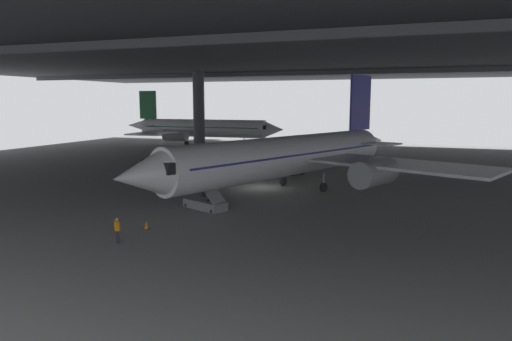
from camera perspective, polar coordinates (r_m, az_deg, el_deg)
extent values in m
plane|color=slate|center=(46.13, 0.50, -2.11)|extent=(110.00, 110.00, 0.00)
cylinder|color=#4C4F54|center=(77.56, -7.10, 7.14)|extent=(1.89, 1.89, 13.44)
cube|color=#38383D|center=(58.75, 5.09, 13.89)|extent=(121.00, 99.00, 1.20)
cube|color=#4C4F54|center=(35.43, -5.60, 15.83)|extent=(115.50, 0.50, 0.70)
cube|color=#4C4F54|center=(74.70, 8.38, 11.91)|extent=(115.50, 0.50, 0.70)
cylinder|color=white|center=(43.10, 3.70, 1.79)|extent=(14.38, 27.13, 3.74)
cone|color=white|center=(32.62, -13.94, -0.62)|extent=(5.13, 5.57, 3.67)
cube|color=black|center=(33.89, -10.63, 0.62)|extent=(3.95, 3.66, 0.82)
cone|color=white|center=(56.00, 13.89, 3.49)|extent=(5.27, 6.76, 3.18)
cube|color=navy|center=(53.75, 12.82, 8.20)|extent=(1.82, 3.85, 6.12)
cube|color=white|center=(51.77, 14.60, 3.28)|extent=(5.58, 4.68, 0.16)
cube|color=white|center=(54.44, 9.74, 3.68)|extent=(5.58, 4.68, 0.16)
cube|color=white|center=(41.85, 18.04, 0.67)|extent=(17.06, 12.40, 0.24)
cylinder|color=#9EA3A8|center=(40.97, 14.41, -0.27)|extent=(4.04, 5.38, 2.32)
cube|color=white|center=(52.91, -1.36, 2.65)|extent=(17.06, 12.40, 0.24)
cylinder|color=#9EA3A8|center=(50.24, -1.44, 1.58)|extent=(4.04, 5.38, 2.32)
cube|color=navy|center=(43.07, 3.70, 2.16)|extent=(13.65, 25.28, 0.16)
cylinder|color=#9EA3A8|center=(36.76, -5.61, -2.91)|extent=(0.20, 0.20, 1.15)
cylinder|color=black|center=(36.93, -5.59, -4.13)|extent=(0.63, 0.95, 0.90)
cylinder|color=#9EA3A8|center=(44.11, 8.40, -1.05)|extent=(0.20, 0.20, 1.15)
cylinder|color=black|center=(44.24, 8.38, -2.07)|extent=(0.63, 0.95, 0.90)
cylinder|color=#9EA3A8|center=(47.04, 3.44, -0.38)|extent=(0.20, 0.20, 1.15)
cylinder|color=black|center=(47.17, 3.43, -1.34)|extent=(0.63, 0.95, 0.90)
cube|color=slate|center=(37.23, -6.33, -4.20)|extent=(4.10, 2.88, 0.70)
cube|color=slate|center=(36.87, -6.38, -1.42)|extent=(3.78, 2.59, 3.05)
cube|color=slate|center=(37.97, -8.13, 1.09)|extent=(1.52, 1.63, 0.12)
cylinder|color=black|center=(37.54, -8.86, 1.76)|extent=(0.06, 0.06, 1.00)
cylinder|color=black|center=(38.29, -7.45, 1.92)|extent=(0.06, 0.06, 1.00)
cylinder|color=black|center=(38.02, -8.67, -4.28)|extent=(0.32, 0.23, 0.30)
cylinder|color=black|center=(38.88, -7.06, -3.96)|extent=(0.32, 0.23, 0.30)
cylinder|color=black|center=(35.68, -5.53, -5.07)|extent=(0.32, 0.23, 0.30)
cylinder|color=black|center=(36.60, -3.89, -4.71)|extent=(0.32, 0.23, 0.30)
cylinder|color=#232838|center=(29.31, -16.73, -7.92)|extent=(0.14, 0.14, 0.80)
cylinder|color=#232838|center=(29.47, -16.85, -7.84)|extent=(0.14, 0.14, 0.80)
cube|color=orange|center=(29.21, -16.85, -6.60)|extent=(0.42, 0.38, 0.56)
cylinder|color=orange|center=(28.99, -16.70, -6.65)|extent=(0.09, 0.09, 0.54)
cylinder|color=orange|center=(29.41, -17.01, -6.45)|extent=(0.09, 0.09, 0.54)
sphere|color=tan|center=(29.11, -16.89, -5.84)|extent=(0.22, 0.22, 0.22)
cylinder|color=#232838|center=(40.91, -6.61, -2.93)|extent=(0.14, 0.14, 0.86)
cylinder|color=#232838|center=(40.89, -6.36, -2.93)|extent=(0.14, 0.14, 0.86)
cube|color=yellow|center=(40.76, -6.50, -1.91)|extent=(0.41, 0.33, 0.61)
cylinder|color=yellow|center=(40.79, -6.82, -1.87)|extent=(0.09, 0.09, 0.58)
cylinder|color=yellow|center=(40.73, -6.18, -1.87)|extent=(0.09, 0.09, 0.58)
sphere|color=tan|center=(40.69, -6.51, -1.31)|extent=(0.23, 0.23, 0.23)
cylinder|color=white|center=(92.06, -6.60, 5.24)|extent=(25.84, 4.27, 3.45)
cone|color=white|center=(87.08, 2.11, 5.10)|extent=(4.25, 3.52, 3.38)
cube|color=black|center=(87.67, 0.73, 5.41)|extent=(2.51, 3.01, 0.76)
cone|color=white|center=(98.91, -14.26, 5.46)|extent=(5.62, 3.11, 2.94)
cube|color=#19592D|center=(97.64, -13.26, 7.93)|extent=(3.77, 0.36, 5.65)
cube|color=white|center=(99.36, -11.99, 5.65)|extent=(2.96, 4.48, 0.16)
cube|color=white|center=(95.20, -13.44, 5.48)|extent=(2.96, 4.48, 0.16)
cube|color=white|center=(101.94, -6.64, 5.36)|extent=(6.74, 14.64, 0.24)
cylinder|color=#9EA3A8|center=(99.63, -6.06, 4.95)|extent=(4.56, 2.28, 2.14)
cube|color=white|center=(86.02, -11.61, 4.66)|extent=(6.74, 14.64, 0.24)
cylinder|color=#9EA3A8|center=(86.67, -9.95, 4.34)|extent=(4.56, 2.28, 2.14)
cube|color=#19592D|center=(92.05, -6.60, 5.40)|extent=(23.96, 4.28, 0.16)
cylinder|color=#9EA3A8|center=(88.98, -1.50, 3.84)|extent=(0.20, 0.20, 1.15)
cylinder|color=black|center=(89.05, -1.49, 3.33)|extent=(0.91, 0.33, 0.90)
cylinder|color=#9EA3A8|center=(95.36, -7.37, 4.09)|extent=(0.20, 0.20, 1.15)
cylinder|color=black|center=(95.43, -7.36, 3.61)|extent=(0.91, 0.33, 0.90)
cylinder|color=#9EA3A8|center=(91.19, -8.62, 3.86)|extent=(0.20, 0.20, 1.15)
cylinder|color=black|center=(91.26, -8.61, 3.36)|extent=(0.91, 0.33, 0.90)
cube|color=black|center=(32.08, -13.40, -7.07)|extent=(0.36, 0.36, 0.04)
cone|color=orange|center=(32.00, -13.42, -6.55)|extent=(0.30, 0.30, 0.56)
cube|color=yellow|center=(54.28, 4.78, 0.06)|extent=(2.16, 2.50, 0.70)
cylinder|color=black|center=(53.38, 4.57, -0.44)|extent=(0.38, 0.47, 0.44)
cylinder|color=black|center=(54.17, 3.76, -0.30)|extent=(0.38, 0.47, 0.44)
cylinder|color=black|center=(54.50, 5.78, -0.27)|extent=(0.38, 0.47, 0.44)
cylinder|color=black|center=(55.27, 4.97, -0.14)|extent=(0.38, 0.47, 0.44)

